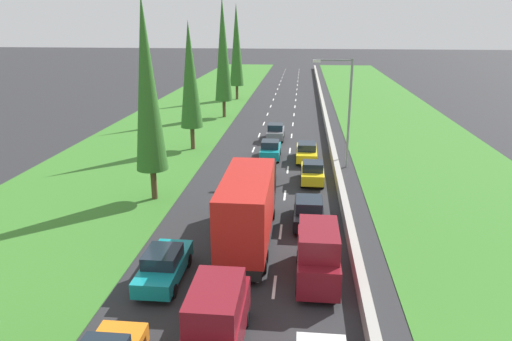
{
  "coord_description": "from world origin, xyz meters",
  "views": [
    {
      "loc": [
        2.78,
        -3.95,
        11.8
      ],
      "look_at": [
        -0.68,
        30.73,
        0.59
      ],
      "focal_mm": 32.71,
      "sensor_mm": 36.0,
      "label": 1
    }
  ],
  "objects": [
    {
      "name": "ground_plane",
      "position": [
        0.0,
        60.0,
        0.0
      ],
      "size": [
        300.0,
        300.0,
        0.0
      ],
      "primitive_type": "plane",
      "color": "#28282B",
      "rests_on": "ground"
    },
    {
      "name": "grass_verge_left",
      "position": [
        -12.65,
        60.0,
        0.02
      ],
      "size": [
        14.0,
        140.0,
        0.04
      ],
      "primitive_type": "cube",
      "color": "#387528",
      "rests_on": "ground"
    },
    {
      "name": "grass_verge_right",
      "position": [
        14.35,
        60.0,
        0.02
      ],
      "size": [
        14.0,
        140.0,
        0.04
      ],
      "primitive_type": "cube",
      "color": "#387528",
      "rests_on": "ground"
    },
    {
      "name": "median_barrier",
      "position": [
        5.7,
        60.0,
        0.42
      ],
      "size": [
        0.44,
        120.0,
        0.85
      ],
      "primitive_type": "cube",
      "color": "#9E9B93",
      "rests_on": "ground"
    },
    {
      "name": "lane_markings",
      "position": [
        0.0,
        60.0,
        0.01
      ],
      "size": [
        3.64,
        116.0,
        0.01
      ],
      "color": "white",
      "rests_on": "ground"
    },
    {
      "name": "maroon_van_centre_lane",
      "position": [
        -0.09,
        10.41,
        1.4
      ],
      "size": [
        1.96,
        4.9,
        2.82
      ],
      "color": "maroon",
      "rests_on": "ground"
    },
    {
      "name": "maroon_van_right_lane",
      "position": [
        3.72,
        15.81,
        1.4
      ],
      "size": [
        1.96,
        4.9,
        2.82
      ],
      "color": "maroon",
      "rests_on": "ground"
    },
    {
      "name": "red_box_truck_centre_lane",
      "position": [
        0.06,
        19.32,
        2.18
      ],
      "size": [
        2.46,
        9.4,
        4.18
      ],
      "color": "black",
      "rests_on": "ground"
    },
    {
      "name": "black_sedan_right_lane",
      "position": [
        3.37,
        22.35,
        0.81
      ],
      "size": [
        1.82,
        4.5,
        1.64
      ],
      "color": "black",
      "rests_on": "ground"
    },
    {
      "name": "yellow_hatchback_right_lane",
      "position": [
        3.71,
        29.96,
        0.84
      ],
      "size": [
        1.74,
        3.9,
        1.72
      ],
      "color": "yellow",
      "rests_on": "ground"
    },
    {
      "name": "grey_sedan_centre_lane",
      "position": [
        -0.06,
        29.32,
        0.81
      ],
      "size": [
        1.82,
        4.5,
        1.64
      ],
      "color": "slate",
      "rests_on": "ground"
    },
    {
      "name": "yellow_sedan_right_lane",
      "position": [
        3.3,
        35.86,
        0.81
      ],
      "size": [
        1.82,
        4.5,
        1.64
      ],
      "color": "yellow",
      "rests_on": "ground"
    },
    {
      "name": "teal_hatchback_centre_lane",
      "position": [
        0.08,
        36.15,
        0.84
      ],
      "size": [
        1.74,
        3.9,
        1.72
      ],
      "color": "teal",
      "rests_on": "ground"
    },
    {
      "name": "grey_hatchback_centre_lane",
      "position": [
        0.12,
        43.19,
        0.84
      ],
      "size": [
        1.74,
        3.9,
        1.72
      ],
      "color": "slate",
      "rests_on": "ground"
    },
    {
      "name": "teal_sedan_left_lane",
      "position": [
        -3.49,
        15.07,
        0.81
      ],
      "size": [
        1.82,
        4.5,
        1.64
      ],
      "color": "teal",
      "rests_on": "ground"
    },
    {
      "name": "poplar_tree_second",
      "position": [
        -7.22,
        25.43,
        7.8
      ],
      "size": [
        2.14,
        2.14,
        13.49
      ],
      "color": "#4C3823",
      "rests_on": "ground"
    },
    {
      "name": "poplar_tree_third",
      "position": [
        -7.57,
        38.65,
        7.01
      ],
      "size": [
        2.1,
        2.1,
        11.92
      ],
      "color": "#4C3823",
      "rests_on": "ground"
    },
    {
      "name": "poplar_tree_fourth",
      "position": [
        -7.14,
        54.45,
        8.39
      ],
      "size": [
        2.17,
        2.17,
        14.67
      ],
      "color": "#4C3823",
      "rests_on": "ground"
    },
    {
      "name": "poplar_tree_fifth",
      "position": [
        -7.47,
        68.72,
        8.25
      ],
      "size": [
        2.16,
        2.16,
        14.39
      ],
      "color": "#4C3823",
      "rests_on": "ground"
    },
    {
      "name": "street_light_mast",
      "position": [
        6.29,
        34.25,
        5.23
      ],
      "size": [
        3.2,
        0.28,
        9.0
      ],
      "color": "gray",
      "rests_on": "ground"
    }
  ]
}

